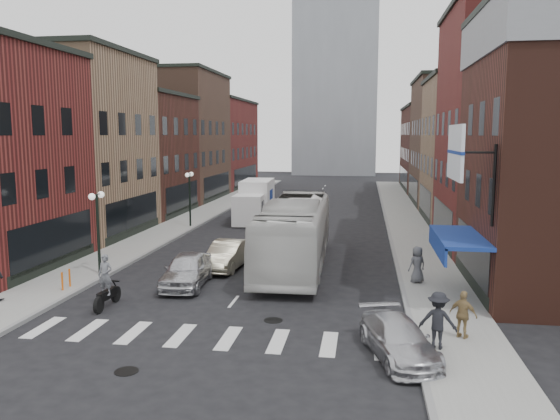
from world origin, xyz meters
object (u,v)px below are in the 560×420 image
Objects in this scene: bike_rack at (66,279)px; motorcycle_rider at (106,283)px; box_truck at (255,201)px; ped_right_a at (438,320)px; ped_right_b at (463,315)px; sedan_left_near at (187,270)px; transit_bus at (295,233)px; ped_right_c at (417,264)px; streetlamp_near at (97,217)px; sedan_left_far at (227,255)px; curb_car at (399,339)px; streetlamp_far at (190,189)px; billboard_sign at (458,154)px.

bike_rack is 0.37× the size of motorcycle_rider.
ped_right_a is (10.95, -25.11, -0.52)m from box_truck.
ped_right_b is (16.16, -3.43, 0.40)m from bike_rack.
sedan_left_near is (4.96, 1.70, 0.21)m from bike_rack.
ped_right_c is (5.95, -2.80, -0.78)m from transit_bus.
box_truck reaches higher than motorcycle_rider.
streetlamp_near reaches higher than ped_right_c.
sedan_left_far is at bearing -86.41° from box_truck.
sedan_left_far is 12.99m from curb_car.
billboard_sign is at bearing -47.59° from streetlamp_far.
curb_car is 2.24× the size of ped_right_a.
box_truck is 0.59× the size of transit_bus.
box_truck is 4.46× the size of ped_right_c.
sedan_left_near is (2.15, 3.56, -0.26)m from motorcycle_rider.
ped_right_c is (0.08, 7.83, -0.08)m from ped_right_a.
ped_right_b is at bearing -28.31° from sedan_left_near.
billboard_sign reaches higher than curb_car.
streetlamp_near is 9.84m from transit_bus.
box_truck reaches higher than sedan_left_near.
streetlamp_near is at bearing 124.41° from motorcycle_rider.
streetlamp_near is 2.58× the size of ped_right_b.
motorcycle_rider is at bearing 1.42° from ped_right_a.
ped_right_a is (15.02, -7.16, -1.85)m from streetlamp_near.
billboard_sign is 2.32× the size of ped_right_b.
sedan_left_near is at bearing 18.90° from bike_rack.
billboard_sign reaches higher than motorcycle_rider.
billboard_sign is 17.14m from bike_rack.
bike_rack is at bearing -94.24° from streetlamp_near.
transit_bus is 2.95× the size of sedan_left_far.
motorcycle_rider is 0.51× the size of sedan_left_far.
sedan_left_near is 2.79× the size of ped_right_b.
streetlamp_near is 6.63m from sedan_left_far.
billboard_sign is 2.22× the size of ped_right_c.
streetlamp_far reaches higher than sedan_left_near.
ped_right_a reaches higher than ped_right_c.
sedan_left_far is at bearing 70.52° from motorcycle_rider.
bike_rack is 0.20× the size of curb_car.
ped_right_b reaches higher than sedan_left_near.
curb_car is (-2.21, -4.25, -5.54)m from billboard_sign.
billboard_sign is at bearing -91.58° from ped_right_a.
transit_bus is 6.33m from sedan_left_near.
streetlamp_near is 5.14× the size of bike_rack.
transit_bus is 6.63m from ped_right_c.
streetlamp_far is at bearing 129.38° from transit_bus.
ped_right_b is (10.21, -8.59, 0.24)m from sedan_left_far.
ped_right_a is (15.02, -21.16, -1.85)m from streetlamp_far.
curb_car is (13.98, -5.05, 0.04)m from bike_rack.
streetlamp_near is at bearing -160.78° from transit_bus.
streetlamp_near reaches higher than box_truck.
curb_car is at bearing -117.44° from billboard_sign.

